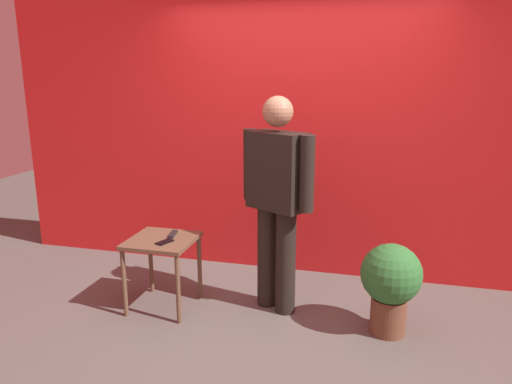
{
  "coord_description": "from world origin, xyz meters",
  "views": [
    {
      "loc": [
        0.69,
        -2.93,
        1.86
      ],
      "look_at": [
        -0.21,
        0.55,
        0.97
      ],
      "focal_mm": 33.22,
      "sensor_mm": 36.0,
      "label": 1
    }
  ],
  "objects": [
    {
      "name": "ground_plane",
      "position": [
        0.0,
        0.0,
        0.0
      ],
      "size": [
        12.0,
        12.0,
        0.0
      ],
      "primitive_type": "plane",
      "color": "#59544F"
    },
    {
      "name": "back_wall_red",
      "position": [
        0.0,
        1.42,
        1.55
      ],
      "size": [
        5.83,
        0.12,
        3.11
      ],
      "primitive_type": "cube",
      "color": "red",
      "rests_on": "ground_plane"
    },
    {
      "name": "standing_person",
      "position": [
        -0.04,
        0.55,
        0.96
      ],
      "size": [
        0.65,
        0.42,
        1.71
      ],
      "color": "black",
      "rests_on": "ground_plane"
    },
    {
      "name": "side_table",
      "position": [
        -0.93,
        0.35,
        0.49
      ],
      "size": [
        0.51,
        0.51,
        0.59
      ],
      "color": "brown",
      "rests_on": "ground_plane"
    },
    {
      "name": "cell_phone",
      "position": [
        -0.87,
        0.27,
        0.59
      ],
      "size": [
        0.12,
        0.16,
        0.01
      ],
      "primitive_type": "cube",
      "rotation": [
        0.0,
        0.0,
        -0.38
      ],
      "color": "black",
      "rests_on": "side_table"
    },
    {
      "name": "tv_remote",
      "position": [
        -0.88,
        0.45,
        0.6
      ],
      "size": [
        0.07,
        0.18,
        0.02
      ],
      "primitive_type": "cube",
      "rotation": [
        0.0,
        0.0,
        0.18
      ],
      "color": "black",
      "rests_on": "side_table"
    },
    {
      "name": "potted_plant",
      "position": [
        0.85,
        0.38,
        0.41
      ],
      "size": [
        0.44,
        0.44,
        0.69
      ],
      "color": "brown",
      "rests_on": "ground_plane"
    }
  ]
}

